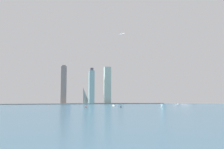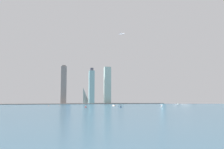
{
  "view_description": "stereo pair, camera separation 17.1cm",
  "coord_description": "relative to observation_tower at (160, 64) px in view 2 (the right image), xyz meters",
  "views": [
    {
      "loc": [
        -205.89,
        -474.98,
        25.48
      ],
      "look_at": [
        11.36,
        474.82,
        115.83
      ],
      "focal_mm": 39.66,
      "sensor_mm": 36.0,
      "label": 1
    },
    {
      "loc": [
        -205.72,
        -475.02,
        25.48
      ],
      "look_at": [
        11.36,
        474.82,
        115.83
      ],
      "focal_mm": 39.66,
      "sensor_mm": 36.0,
      "label": 2
    }
  ],
  "objects": [
    {
      "name": "ground_plane",
      "position": [
        -239.55,
        -527.61,
        -172.24
      ],
      "size": [
        6000.0,
        6000.0,
        0.0
      ],
      "primitive_type": "plane",
      "color": "#3A6179"
    },
    {
      "name": "waterfront_pier",
      "position": [
        -239.55,
        -31.0,
        -170.82
      ],
      "size": [
        826.95,
        74.54,
        2.85
      ],
      "primitive_type": "cube",
      "color": "slate",
      "rests_on": "ground"
    },
    {
      "name": "observation_tower",
      "position": [
        0.0,
        0.0,
        0.0
      ],
      "size": [
        37.03,
        37.03,
        378.9
      ],
      "color": "slate",
      "rests_on": "ground"
    },
    {
      "name": "stadium_dome",
      "position": [
        95.71,
        -31.92,
        -162.83
      ],
      "size": [
        97.01,
        97.01,
        44.18
      ],
      "color": "#C3A999",
      "rests_on": "ground"
    },
    {
      "name": "skyscraper_0",
      "position": [
        -393.33,
        53.36,
        -115.5
      ],
      "size": [
        20.46,
        25.14,
        113.49
      ],
      "color": "#8EA1C3",
      "rests_on": "ground"
    },
    {
      "name": "skyscraper_1",
      "position": [
        -415.23,
        -22.88,
        -98.21
      ],
      "size": [
        22.04,
        22.24,
        150.88
      ],
      "color": "gray",
      "rests_on": "ground"
    },
    {
      "name": "skyscraper_2",
      "position": [
        -243.78,
        -38.26,
        -98.76
      ],
      "size": [
        25.47,
        24.71,
        146.98
      ],
      "color": "#9DBFB8",
      "rests_on": "ground"
    },
    {
      "name": "skyscraper_3",
      "position": [
        -174.41,
        18.19,
        -141.96
      ],
      "size": [
        22.36,
        20.42,
        60.56
      ],
      "color": "#A9BBC0",
      "rests_on": "ground"
    },
    {
      "name": "skyscraper_4",
      "position": [
        -309.58,
        -52.51,
        -105.82
      ],
      "size": [
        19.78,
        26.85,
        139.71
      ],
      "color": "#85B4B9",
      "rests_on": "ground"
    },
    {
      "name": "skyscraper_5",
      "position": [
        -11.62,
        -52.52,
        -125.66
      ],
      "size": [
        13.32,
        20.98,
        119.54
      ],
      "color": "#86B5C4",
      "rests_on": "ground"
    },
    {
      "name": "skyscraper_6",
      "position": [
        -323.24,
        10.83,
        -83.81
      ],
      "size": [
        25.99,
        23.76,
        179.66
      ],
      "color": "#93AAAD",
      "rests_on": "ground"
    },
    {
      "name": "boat_0",
      "position": [
        -152.99,
        -351.45,
        -170.9
      ],
      "size": [
        7.52,
        9.41,
        9.74
      ],
      "rotation": [
        0.0,
        0.0,
        4.17
      ],
      "color": "white",
      "rests_on": "ground"
    },
    {
      "name": "boat_1",
      "position": [
        -274.77,
        -281.62,
        -171.07
      ],
      "size": [
        8.66,
        13.25,
        3.29
      ],
      "rotation": [
        0.0,
        0.0,
        5.07
      ],
      "color": "beige",
      "rests_on": "ground"
    },
    {
      "name": "boat_2",
      "position": [
        -283.28,
        -391.85,
        -170.68
      ],
      "size": [
        5.47,
        5.48,
        7.91
      ],
      "rotation": [
        0.0,
        0.0,
        3.93
      ],
      "color": "navy",
      "rests_on": "ground"
    },
    {
      "name": "boat_4",
      "position": [
        -368.82,
        -367.43,
        -170.51
      ],
      "size": [
        6.55,
        13.77,
        4.86
      ],
      "rotation": [
        0.0,
        0.0,
        4.48
      ],
      "color": "#AB302B",
      "rests_on": "ground"
    },
    {
      "name": "boat_5",
      "position": [
        -11.58,
        -176.56,
        -170.73
      ],
      "size": [
        6.39,
        9.23,
        4.12
      ],
      "rotation": [
        0.0,
        0.0,
        4.31
      ],
      "color": "white",
      "rests_on": "ground"
    },
    {
      "name": "channel_buoy_0",
      "position": [
        -433.51,
        -253.85,
        -171.26
      ],
      "size": [
        1.69,
        1.69,
        1.97
      ],
      "primitive_type": "cone",
      "color": "#E54C19",
      "rests_on": "ground"
    },
    {
      "name": "channel_buoy_1",
      "position": [
        -464.56,
        -236.26,
        -171.12
      ],
      "size": [
        1.85,
        1.85,
        2.25
      ],
      "primitive_type": "cone",
      "color": "#E54C19",
      "rests_on": "ground"
    },
    {
      "name": "airplane",
      "position": [
        -191.2,
        -71.53,
        105.57
      ],
      "size": [
        22.67,
        22.8,
        7.62
      ],
      "rotation": [
        0.0,
        0.0,
        5.36
      ],
      "color": "silver"
    }
  ]
}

